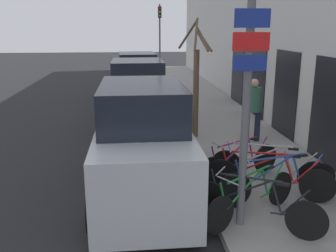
% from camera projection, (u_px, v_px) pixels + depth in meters
% --- Properties ---
extents(ground_plane, '(80.00, 80.00, 0.00)m').
position_uv_depth(ground_plane, '(144.00, 125.00, 13.25)').
color(ground_plane, black).
extents(sidewalk_curb, '(3.20, 32.00, 0.15)m').
position_uv_depth(sidewalk_curb, '(201.00, 105.00, 16.17)').
color(sidewalk_curb, gray).
rests_on(sidewalk_curb, ground).
extents(building_facade, '(0.23, 32.00, 6.50)m').
position_uv_depth(building_facade, '(245.00, 30.00, 15.45)').
color(building_facade, silver).
rests_on(building_facade, ground).
extents(signpost, '(0.56, 0.15, 3.62)m').
position_uv_depth(signpost, '(246.00, 110.00, 5.80)').
color(signpost, '#595B60').
rests_on(signpost, sidewalk_curb).
extents(bicycle_0, '(1.88, 1.25, 0.90)m').
position_uv_depth(bicycle_0, '(256.00, 206.00, 6.09)').
color(bicycle_0, black).
rests_on(bicycle_0, sidewalk_curb).
extents(bicycle_1, '(1.91, 1.25, 0.89)m').
position_uv_depth(bicycle_1, '(252.00, 198.00, 6.40)').
color(bicycle_1, black).
rests_on(bicycle_1, sidewalk_curb).
extents(bicycle_2, '(2.45, 0.55, 0.94)m').
position_uv_depth(bicycle_2, '(279.00, 182.00, 6.99)').
color(bicycle_2, black).
rests_on(bicycle_2, sidewalk_curb).
extents(bicycle_3, '(2.30, 0.98, 0.93)m').
position_uv_depth(bicycle_3, '(268.00, 178.00, 7.20)').
color(bicycle_3, black).
rests_on(bicycle_3, sidewalk_curb).
extents(bicycle_4, '(2.18, 1.18, 0.92)m').
position_uv_depth(bicycle_4, '(269.00, 168.00, 7.68)').
color(bicycle_4, black).
rests_on(bicycle_4, sidewalk_curb).
extents(bicycle_5, '(2.01, 1.04, 0.92)m').
position_uv_depth(bicycle_5, '(240.00, 163.00, 8.03)').
color(bicycle_5, black).
rests_on(bicycle_5, sidewalk_curb).
extents(parked_car_0, '(1.97, 4.78, 2.32)m').
position_uv_depth(parked_car_0, '(142.00, 144.00, 7.55)').
color(parked_car_0, '#B2B7BC').
rests_on(parked_car_0, ground).
extents(parked_car_1, '(2.08, 4.26, 2.30)m').
position_uv_depth(parked_car_1, '(138.00, 97.00, 12.73)').
color(parked_car_1, gray).
rests_on(parked_car_1, ground).
extents(parked_car_2, '(2.25, 4.65, 2.17)m').
position_uv_depth(parked_car_2, '(137.00, 77.00, 18.19)').
color(parked_car_2, '#51565B').
rests_on(parked_car_2, ground).
extents(pedestrian_near, '(0.47, 0.40, 1.81)m').
position_uv_depth(pedestrian_near, '(253.00, 106.00, 10.64)').
color(pedestrian_near, '#1E2338').
rests_on(pedestrian_near, sidewalk_curb).
extents(street_tree, '(0.98, 1.71, 3.46)m').
position_uv_depth(street_tree, '(196.00, 80.00, 10.93)').
color(street_tree, brown).
rests_on(street_tree, sidewalk_curb).
extents(traffic_light, '(0.20, 0.30, 4.50)m').
position_uv_depth(traffic_light, '(160.00, 33.00, 22.25)').
color(traffic_light, '#595B60').
rests_on(traffic_light, sidewalk_curb).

